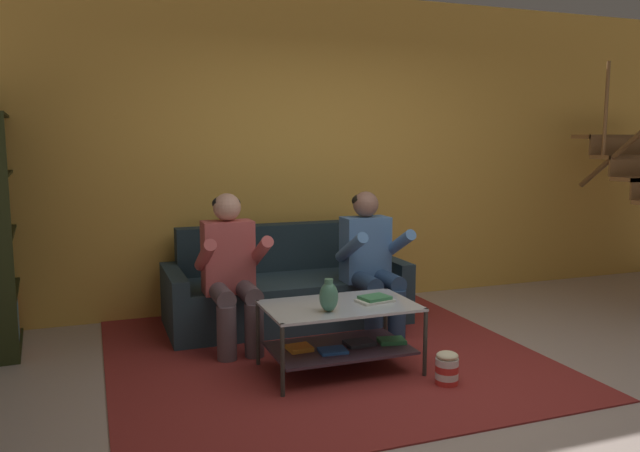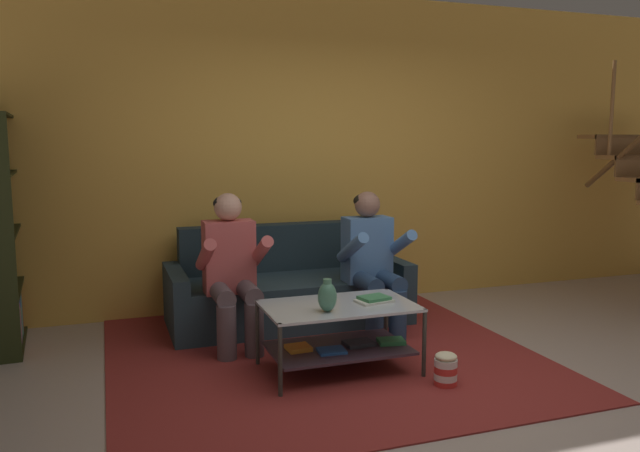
{
  "view_description": "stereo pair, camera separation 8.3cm",
  "coord_description": "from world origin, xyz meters",
  "px_view_note": "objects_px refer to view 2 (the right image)",
  "views": [
    {
      "loc": [
        -2.04,
        -3.13,
        1.55
      ],
      "look_at": [
        -0.52,
        0.99,
        0.95
      ],
      "focal_mm": 35.0,
      "sensor_mm": 36.0,
      "label": 1
    },
    {
      "loc": [
        -1.96,
        -3.16,
        1.55
      ],
      "look_at": [
        -0.52,
        0.99,
        0.95
      ],
      "focal_mm": 35.0,
      "sensor_mm": 36.0,
      "label": 2
    }
  ],
  "objects_px": {
    "person_seated_left": "(232,266)",
    "popcorn_tub": "(446,369)",
    "person_seated_right": "(372,257)",
    "book_stack": "(374,299)",
    "couch": "(287,291)",
    "coffee_table": "(340,328)",
    "vase": "(327,296)"
  },
  "relations": [
    {
      "from": "popcorn_tub",
      "to": "vase",
      "type": "bearing_deg",
      "value": 154.2
    },
    {
      "from": "person_seated_left",
      "to": "vase",
      "type": "height_order",
      "value": "person_seated_left"
    },
    {
      "from": "person_seated_left",
      "to": "popcorn_tub",
      "type": "height_order",
      "value": "person_seated_left"
    },
    {
      "from": "person_seated_right",
      "to": "vase",
      "type": "height_order",
      "value": "person_seated_right"
    },
    {
      "from": "vase",
      "to": "book_stack",
      "type": "height_order",
      "value": "vase"
    },
    {
      "from": "couch",
      "to": "popcorn_tub",
      "type": "relative_size",
      "value": 9.02
    },
    {
      "from": "vase",
      "to": "popcorn_tub",
      "type": "bearing_deg",
      "value": -25.8
    },
    {
      "from": "couch",
      "to": "popcorn_tub",
      "type": "distance_m",
      "value": 1.81
    },
    {
      "from": "person_seated_left",
      "to": "book_stack",
      "type": "height_order",
      "value": "person_seated_left"
    },
    {
      "from": "couch",
      "to": "book_stack",
      "type": "bearing_deg",
      "value": -78.75
    },
    {
      "from": "couch",
      "to": "vase",
      "type": "distance_m",
      "value": 1.43
    },
    {
      "from": "couch",
      "to": "popcorn_tub",
      "type": "xyz_separation_m",
      "value": [
        0.55,
        -1.72,
        -0.16
      ]
    },
    {
      "from": "coffee_table",
      "to": "vase",
      "type": "relative_size",
      "value": 4.72
    },
    {
      "from": "vase",
      "to": "book_stack",
      "type": "distance_m",
      "value": 0.41
    },
    {
      "from": "coffee_table",
      "to": "popcorn_tub",
      "type": "bearing_deg",
      "value": -40.28
    },
    {
      "from": "couch",
      "to": "book_stack",
      "type": "distance_m",
      "value": 1.31
    },
    {
      "from": "couch",
      "to": "coffee_table",
      "type": "relative_size",
      "value": 1.99
    },
    {
      "from": "coffee_table",
      "to": "book_stack",
      "type": "height_order",
      "value": "book_stack"
    },
    {
      "from": "popcorn_tub",
      "to": "person_seated_right",
      "type": "bearing_deg",
      "value": 89.04
    },
    {
      "from": "couch",
      "to": "person_seated_left",
      "type": "distance_m",
      "value": 0.85
    },
    {
      "from": "book_stack",
      "to": "vase",
      "type": "bearing_deg",
      "value": -162.63
    },
    {
      "from": "person_seated_right",
      "to": "coffee_table",
      "type": "distance_m",
      "value": 0.99
    },
    {
      "from": "person_seated_right",
      "to": "book_stack",
      "type": "distance_m",
      "value": 0.83
    },
    {
      "from": "couch",
      "to": "coffee_table",
      "type": "height_order",
      "value": "couch"
    },
    {
      "from": "coffee_table",
      "to": "book_stack",
      "type": "bearing_deg",
      "value": -3.12
    },
    {
      "from": "person_seated_left",
      "to": "coffee_table",
      "type": "xyz_separation_m",
      "value": [
        0.58,
        -0.75,
        -0.33
      ]
    },
    {
      "from": "book_stack",
      "to": "couch",
      "type": "bearing_deg",
      "value": 101.25
    },
    {
      "from": "person_seated_right",
      "to": "popcorn_tub",
      "type": "height_order",
      "value": "person_seated_right"
    },
    {
      "from": "book_stack",
      "to": "popcorn_tub",
      "type": "relative_size",
      "value": 1.18
    },
    {
      "from": "person_seated_left",
      "to": "popcorn_tub",
      "type": "relative_size",
      "value": 5.22
    },
    {
      "from": "person_seated_left",
      "to": "vase",
      "type": "xyz_separation_m",
      "value": [
        0.44,
        -0.88,
        -0.06
      ]
    },
    {
      "from": "couch",
      "to": "person_seated_left",
      "type": "xyz_separation_m",
      "value": [
        -0.57,
        -0.51,
        0.36
      ]
    }
  ]
}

